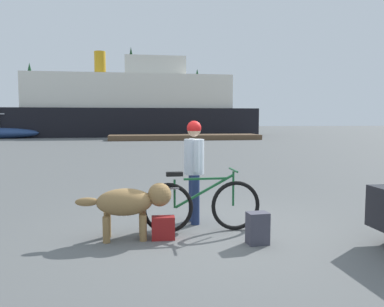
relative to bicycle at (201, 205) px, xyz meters
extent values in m
plane|color=#595B5B|center=(0.28, -0.12, -0.40)|extent=(160.00, 160.00, 0.00)
torus|color=black|center=(0.53, 0.00, -0.03)|extent=(0.75, 0.06, 0.75)
torus|color=black|center=(-0.50, 0.00, -0.03)|extent=(0.75, 0.06, 0.75)
cube|color=#19592D|center=(0.06, 0.00, 0.39)|extent=(0.66, 0.03, 0.03)
cube|color=#19592D|center=(0.04, 0.00, 0.21)|extent=(0.88, 0.03, 0.49)
cylinder|color=#19592D|center=(-0.40, 0.00, 0.18)|extent=(0.03, 0.03, 0.42)
cylinder|color=#19592D|center=(0.49, 0.00, 0.23)|extent=(0.03, 0.03, 0.52)
cube|color=black|center=(-0.40, 0.00, 0.47)|extent=(0.24, 0.10, 0.06)
cylinder|color=#19592D|center=(0.49, 0.00, 0.51)|extent=(0.03, 0.44, 0.03)
cube|color=slate|center=(-0.52, 0.00, 0.27)|extent=(0.36, 0.14, 0.02)
cylinder|color=navy|center=(-0.02, 0.63, -0.01)|extent=(0.14, 0.14, 0.79)
cylinder|color=navy|center=(-0.02, 0.41, -0.01)|extent=(0.14, 0.14, 0.79)
cylinder|color=silver|center=(-0.02, 0.52, 0.67)|extent=(0.32, 0.32, 0.56)
cylinder|color=silver|center=(-0.02, 0.74, 0.70)|extent=(0.09, 0.09, 0.50)
cylinder|color=silver|center=(-0.02, 0.30, 0.70)|extent=(0.09, 0.09, 0.50)
sphere|color=tan|center=(-0.02, 0.52, 1.10)|extent=(0.21, 0.21, 0.21)
sphere|color=red|center=(-0.02, 0.52, 1.13)|extent=(0.23, 0.23, 0.23)
ellipsoid|color=olive|center=(-1.12, -0.18, 0.12)|extent=(0.77, 0.44, 0.38)
sphere|color=olive|center=(-0.63, -0.18, 0.21)|extent=(0.33, 0.33, 0.33)
ellipsoid|color=olive|center=(-1.62, -0.18, 0.14)|extent=(0.32, 0.12, 0.12)
cylinder|color=olive|center=(-0.87, -0.06, -0.22)|extent=(0.10, 0.10, 0.36)
cylinder|color=olive|center=(-0.87, -0.30, -0.22)|extent=(0.10, 0.10, 0.36)
cylinder|color=olive|center=(-1.37, -0.06, -0.22)|extent=(0.10, 0.10, 0.36)
cylinder|color=olive|center=(-1.37, -0.30, -0.22)|extent=(0.10, 0.10, 0.36)
cube|color=#3F3F4C|center=(0.64, -0.68, -0.19)|extent=(0.29, 0.22, 0.43)
cube|color=maroon|center=(-0.59, -0.27, -0.24)|extent=(0.33, 0.20, 0.32)
cube|color=brown|center=(3.40, 25.33, -0.20)|extent=(12.08, 2.94, 0.40)
cube|color=black|center=(-0.89, 33.91, 0.93)|extent=(24.13, 8.35, 2.67)
cube|color=silver|center=(-0.89, 33.91, 3.86)|extent=(19.31, 7.01, 3.20)
cube|color=silver|center=(1.53, 33.91, 6.36)|extent=(5.79, 5.01, 1.80)
cylinder|color=#BF8C19|center=(-3.78, 33.91, 6.66)|extent=(1.10, 1.10, 2.40)
cylinder|color=#4C331E|center=(-15.01, 53.42, 0.77)|extent=(0.33, 0.33, 2.34)
cone|color=#1E4C28|center=(-15.01, 53.42, 5.61)|extent=(3.35, 3.35, 7.34)
cylinder|color=#4C331E|center=(-0.62, 52.02, 1.22)|extent=(0.38, 0.38, 3.24)
cone|color=#143819|center=(-0.62, 52.02, 7.26)|extent=(3.33, 3.33, 8.83)
cylinder|color=#4C331E|center=(9.47, 53.86, 1.26)|extent=(0.43, 0.43, 3.33)
cone|color=#1E4C28|center=(9.47, 53.86, 5.94)|extent=(2.83, 2.83, 6.03)
camera|label=1|loc=(-1.04, -5.51, 1.27)|focal=36.01mm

